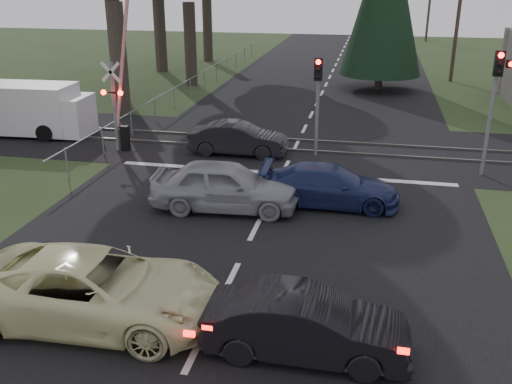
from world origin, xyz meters
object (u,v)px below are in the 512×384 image
(blue_sedan, at_px, (330,186))
(dark_hatchback, at_px, (306,325))
(cream_coupe, at_px, (94,289))
(white_van, at_px, (28,109))
(dark_car_far, at_px, (238,139))
(silver_car, at_px, (225,186))
(traffic_signal_right, at_px, (496,90))
(crossing_signal, at_px, (119,104))
(utility_pole_mid, at_px, (459,11))
(traffic_signal_center, at_px, (318,90))

(blue_sedan, bearing_deg, dark_hatchback, -179.71)
(cream_coupe, xyz_separation_m, white_van, (-10.21, 13.77, 0.42))
(blue_sedan, relative_size, dark_car_far, 1.11)
(cream_coupe, xyz_separation_m, silver_car, (1.22, 6.75, 0.02))
(traffic_signal_right, distance_m, cream_coupe, 15.74)
(silver_car, height_order, white_van, white_van)
(crossing_signal, bearing_deg, traffic_signal_right, -1.21)
(crossing_signal, relative_size, blue_sedan, 1.52)
(cream_coupe, bearing_deg, dark_car_far, -2.93)
(crossing_signal, height_order, dark_hatchback, crossing_signal)
(silver_car, height_order, dark_car_far, silver_car)
(utility_pole_mid, height_order, dark_car_far, utility_pole_mid)
(crossing_signal, xyz_separation_m, traffic_signal_center, (8.27, 0.89, 0.75))
(blue_sedan, xyz_separation_m, dark_car_far, (-4.27, 4.85, 0.01))
(traffic_signal_center, relative_size, silver_car, 0.86)
(silver_car, distance_m, white_van, 13.42)
(cream_coupe, bearing_deg, traffic_signal_right, -42.08)
(white_van, bearing_deg, dark_hatchback, -46.06)
(utility_pole_mid, height_order, cream_coupe, utility_pole_mid)
(traffic_signal_center, relative_size, utility_pole_mid, 0.46)
(traffic_signal_right, height_order, silver_car, traffic_signal_right)
(traffic_signal_right, distance_m, white_van, 20.45)
(traffic_signal_center, distance_m, blue_sedan, 5.75)
(cream_coupe, bearing_deg, dark_hatchback, -95.26)
(dark_hatchback, distance_m, blue_sedan, 8.11)
(traffic_signal_right, distance_m, silver_car, 10.50)
(traffic_signal_center, relative_size, dark_car_far, 1.00)
(cream_coupe, distance_m, dark_car_far, 12.67)
(blue_sedan, distance_m, dark_car_far, 6.46)
(crossing_signal, xyz_separation_m, utility_pole_mid, (15.77, 20.21, 2.67))
(crossing_signal, height_order, cream_coupe, crossing_signal)
(blue_sedan, bearing_deg, silver_car, 106.80)
(traffic_signal_center, xyz_separation_m, dark_car_far, (-3.25, -0.39, -2.13))
(dark_car_far, bearing_deg, white_van, 83.16)
(traffic_signal_right, bearing_deg, traffic_signal_center, 169.59)
(cream_coupe, distance_m, dark_hatchback, 4.74)
(traffic_signal_center, xyz_separation_m, cream_coupe, (-3.50, -13.05, -2.01))
(silver_car, height_order, blue_sedan, silver_car)
(traffic_signal_right, relative_size, cream_coupe, 0.82)
(crossing_signal, height_order, silver_car, crossing_signal)
(dark_hatchback, xyz_separation_m, white_van, (-14.94, 14.06, 0.53))
(dark_car_far, bearing_deg, utility_pole_mid, -29.40)
(blue_sedan, relative_size, white_van, 0.74)
(cream_coupe, xyz_separation_m, dark_car_far, (0.25, 12.67, -0.12))
(traffic_signal_center, height_order, blue_sedan, traffic_signal_center)
(traffic_signal_right, relative_size, traffic_signal_center, 1.15)
(traffic_signal_right, height_order, dark_car_far, traffic_signal_right)
(silver_car, bearing_deg, traffic_signal_center, -23.99)
(traffic_signal_right, bearing_deg, utility_pole_mid, 87.34)
(dark_hatchback, relative_size, blue_sedan, 0.91)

